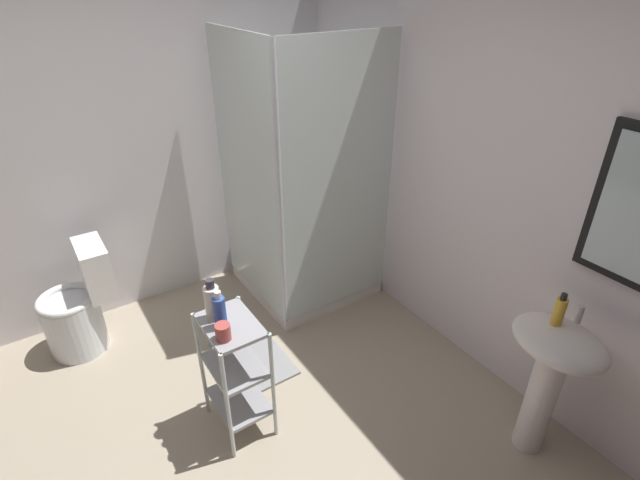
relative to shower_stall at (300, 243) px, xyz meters
The scene contains 12 objects.
wall_back 1.56m from the shower_stall, 27.76° to the left, with size 4.20×0.14×2.50m.
wall_left 1.60m from the shower_stall, 118.77° to the right, with size 0.10×4.20×2.50m, color silver.
shower_stall is the anchor object (origin of this frame).
pedestal_sink 1.93m from the shower_stall, ahead, with size 0.46×0.37×0.81m.
sink_faucet 1.99m from the shower_stall, 12.34° to the left, with size 0.03×0.03×0.10m, color silver.
toilet 1.60m from the shower_stall, 100.87° to the right, with size 0.37×0.49×0.76m.
storage_cart 1.32m from the shower_stall, 47.02° to the right, with size 0.38×0.28×0.74m.
hand_soap_bottle 1.93m from the shower_stall, ahead, with size 0.05×0.05×0.18m.
shampoo_bottle_blue 1.40m from the shower_stall, 48.37° to the right, with size 0.06×0.06×0.21m.
lotion_bottle_white 1.35m from the shower_stall, 51.17° to the right, with size 0.08×0.08×0.24m.
rinse_cup 1.47m from the shower_stall, 46.37° to the right, with size 0.08×0.08×0.09m, color #B24742.
bath_mat 0.94m from the shower_stall, 55.46° to the right, with size 0.60×0.40×0.02m, color gray.
Camera 1 is at (1.52, -0.39, 2.30)m, focal length 26.48 mm.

